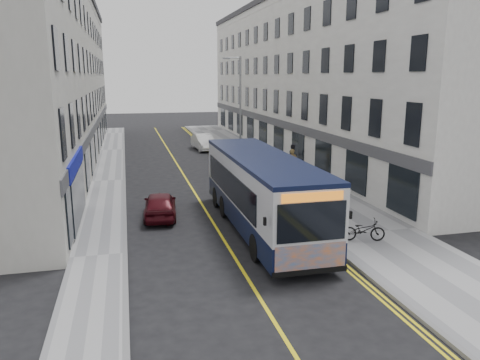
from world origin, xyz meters
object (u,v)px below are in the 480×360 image
pedestrian_near (293,162)px  car_white (204,142)px  bicycle (364,230)px  pedestrian_far (293,156)px  city_bus (261,190)px  car_maroon (160,205)px  streetlamp (239,109)px

pedestrian_near → car_white: 13.62m
bicycle → pedestrian_far: size_ratio=1.01×
bicycle → car_white: bearing=20.8°
city_bus → car_white: city_bus is taller
bicycle → pedestrian_near: 13.08m
city_bus → car_white: bearing=86.7°
pedestrian_near → car_maroon: pedestrian_near is taller
pedestrian_far → car_maroon: bearing=-168.5°
pedestrian_far → car_white: 11.72m
pedestrian_near → car_maroon: bearing=-147.0°
car_maroon → city_bus: bearing=150.4°
bicycle → city_bus: bearing=68.9°
pedestrian_near → pedestrian_far: (0.91, 2.36, -0.02)m
city_bus → car_maroon: 5.23m
streetlamp → car_maroon: streetlamp is taller
city_bus → car_maroon: city_bus is taller
car_white → car_maroon: bearing=-109.8°
pedestrian_near → pedestrian_far: 2.53m
city_bus → bicycle: bearing=-37.0°
streetlamp → car_white: (-0.97, 9.87, -3.66)m
city_bus → pedestrian_far: (6.13, 12.65, -0.84)m
streetlamp → city_bus: (-2.30, -13.47, -2.57)m
bicycle → pedestrian_near: size_ratio=0.99×
streetlamp → car_maroon: 12.96m
city_bus → car_white: size_ratio=2.62×
streetlamp → pedestrian_near: bearing=-47.4°
streetlamp → bicycle: 16.64m
pedestrian_near → city_bus: bearing=-122.0°
pedestrian_far → car_maroon: size_ratio=0.46×
city_bus → car_maroon: size_ratio=3.05×
streetlamp → pedestrian_far: (3.83, -0.82, -3.40)m
city_bus → pedestrian_near: 11.57m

